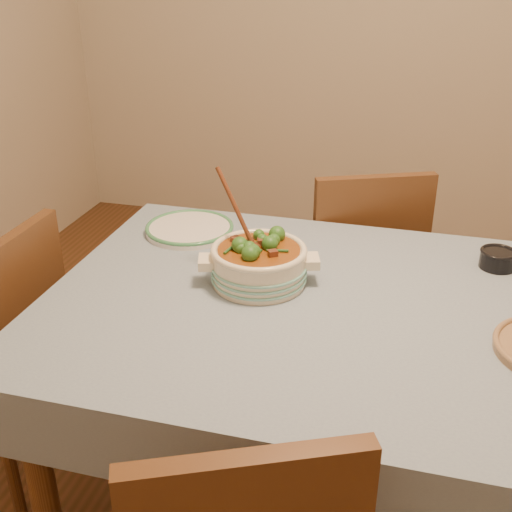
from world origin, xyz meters
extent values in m
cube|color=brown|center=(0.00, 0.00, 0.72)|extent=(1.60, 1.00, 0.05)
cube|color=#8298A8|center=(0.00, 0.00, 0.75)|extent=(1.68, 1.08, 0.01)
cylinder|color=brown|center=(-0.73, -0.43, 0.35)|extent=(0.07, 0.07, 0.70)
cylinder|color=brown|center=(-0.73, 0.43, 0.35)|extent=(0.07, 0.07, 0.70)
cylinder|color=#EFE5C8|center=(-0.30, 0.07, 0.81)|extent=(0.32, 0.32, 0.10)
torus|color=#EFE5C8|center=(-0.30, 0.07, 0.86)|extent=(0.26, 0.26, 0.02)
cube|color=#EFE5C8|center=(-0.16, 0.11, 0.82)|extent=(0.06, 0.08, 0.03)
cube|color=#EFE5C8|center=(-0.44, 0.03, 0.82)|extent=(0.06, 0.08, 0.03)
cylinder|color=brown|center=(-0.30, 0.07, 0.85)|extent=(0.22, 0.22, 0.02)
cylinder|color=silver|center=(-0.60, 0.34, 0.77)|extent=(0.28, 0.28, 0.02)
torus|color=#3C8655|center=(-0.60, 0.34, 0.77)|extent=(0.29, 0.29, 0.01)
cylinder|color=black|center=(0.34, 0.33, 0.78)|extent=(0.12, 0.12, 0.05)
torus|color=black|center=(0.34, 0.33, 0.81)|extent=(0.10, 0.10, 0.01)
cylinder|color=black|center=(0.34, 0.33, 0.80)|extent=(0.08, 0.08, 0.01)
cube|color=#56341A|center=(-0.11, 0.81, 0.45)|extent=(0.55, 0.55, 0.04)
cube|color=#56341A|center=(-0.04, 0.64, 0.67)|extent=(0.40, 0.20, 0.45)
cylinder|color=#56341A|center=(-0.02, 1.05, 0.22)|extent=(0.04, 0.04, 0.45)
cylinder|color=#56341A|center=(-0.35, 0.91, 0.22)|extent=(0.04, 0.04, 0.45)
cylinder|color=#56341A|center=(0.12, 0.72, 0.22)|extent=(0.04, 0.04, 0.45)
cylinder|color=#56341A|center=(-0.21, 0.58, 0.22)|extent=(0.04, 0.04, 0.45)
cube|color=#56341A|center=(-0.97, -0.06, 0.66)|extent=(0.04, 0.41, 0.44)
cylinder|color=#56341A|center=(-0.98, 0.11, 0.22)|extent=(0.04, 0.04, 0.44)
cylinder|color=#56341A|center=(-0.98, -0.24, 0.22)|extent=(0.04, 0.04, 0.44)
camera|label=1|loc=(0.10, -1.44, 1.60)|focal=45.00mm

